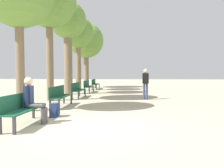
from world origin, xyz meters
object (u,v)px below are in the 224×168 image
(bench_row_3, at_px, (88,85))
(pedestrian_near, at_px, (146,82))
(person_seated, at_px, (33,99))
(backpack, at_px, (55,110))
(tree_row_4, at_px, (86,41))
(bench_row_4, at_px, (95,83))
(tree_row_2, at_px, (68,23))
(tree_row_3, at_px, (78,34))
(bench_row_0, at_px, (22,106))
(bench_row_1, at_px, (60,94))
(bench_row_2, at_px, (77,89))
(tree_row_1, at_px, (49,2))

(bench_row_3, height_order, pedestrian_near, pedestrian_near)
(person_seated, relative_size, backpack, 2.96)
(bench_row_3, height_order, tree_row_4, tree_row_4)
(bench_row_4, bearing_deg, tree_row_2, -102.99)
(tree_row_2, relative_size, backpack, 13.75)
(tree_row_3, xyz_separation_m, tree_row_4, (0.00, 3.16, -0.09))
(bench_row_3, xyz_separation_m, bench_row_4, (0.00, 3.14, 0.00))
(tree_row_2, height_order, tree_row_3, tree_row_2)
(bench_row_4, bearing_deg, bench_row_0, -90.00)
(bench_row_1, distance_m, backpack, 2.09)
(bench_row_1, distance_m, bench_row_4, 9.43)
(tree_row_3, distance_m, backpack, 10.80)
(bench_row_2, xyz_separation_m, bench_row_3, (0.00, 3.14, 0.00))
(tree_row_3, bearing_deg, backpack, -81.36)
(bench_row_2, relative_size, pedestrian_near, 1.16)
(bench_row_2, distance_m, pedestrian_near, 3.72)
(bench_row_3, xyz_separation_m, tree_row_4, (-1.02, 4.74, 3.72))
(tree_row_4, bearing_deg, bench_row_0, -85.88)
(bench_row_1, height_order, tree_row_4, tree_row_4)
(tree_row_3, distance_m, tree_row_4, 3.16)
(tree_row_1, height_order, tree_row_4, tree_row_1)
(bench_row_2, distance_m, tree_row_1, 4.59)
(tree_row_4, distance_m, pedestrian_near, 10.26)
(bench_row_1, bearing_deg, tree_row_3, 97.39)
(bench_row_4, bearing_deg, bench_row_2, -90.00)
(bench_row_3, xyz_separation_m, backpack, (0.48, -8.31, -0.28))
(tree_row_4, bearing_deg, bench_row_3, -77.85)
(bench_row_0, height_order, backpack, bench_row_0)
(bench_row_0, relative_size, tree_row_2, 0.31)
(tree_row_4, bearing_deg, bench_row_2, -82.63)
(bench_row_0, xyz_separation_m, bench_row_3, (0.00, 9.43, 0.00))
(pedestrian_near, bearing_deg, bench_row_0, -122.81)
(bench_row_3, xyz_separation_m, pedestrian_near, (3.65, -3.78, 0.41))
(bench_row_3, distance_m, tree_row_1, 6.30)
(bench_row_1, bearing_deg, pedestrian_near, 34.55)
(bench_row_4, height_order, tree_row_2, tree_row_2)
(bench_row_1, xyz_separation_m, tree_row_1, (-1.02, 1.76, 4.26))
(bench_row_0, height_order, tree_row_3, tree_row_3)
(backpack, bearing_deg, bench_row_4, 92.40)
(tree_row_3, relative_size, pedestrian_near, 3.57)
(tree_row_4, bearing_deg, person_seated, -84.94)
(bench_row_2, relative_size, tree_row_4, 0.31)
(bench_row_2, distance_m, tree_row_4, 8.77)
(bench_row_2, xyz_separation_m, pedestrian_near, (3.65, -0.63, 0.41))
(tree_row_2, height_order, pedestrian_near, tree_row_2)
(bench_row_4, height_order, tree_row_1, tree_row_1)
(tree_row_4, bearing_deg, bench_row_4, -57.40)
(bench_row_2, height_order, tree_row_1, tree_row_1)
(bench_row_1, height_order, person_seated, person_seated)
(bench_row_3, relative_size, tree_row_1, 0.30)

